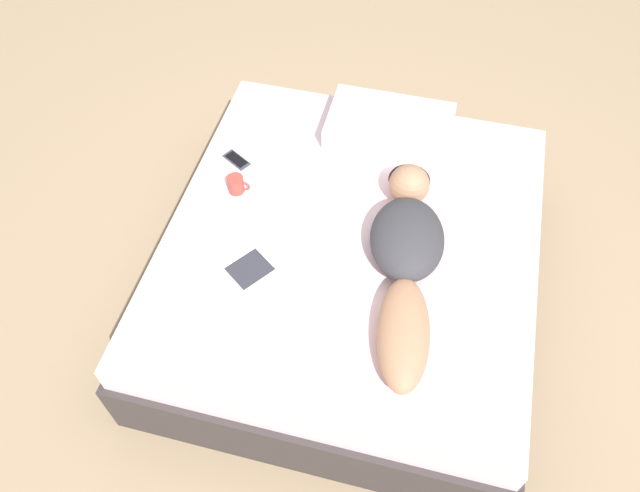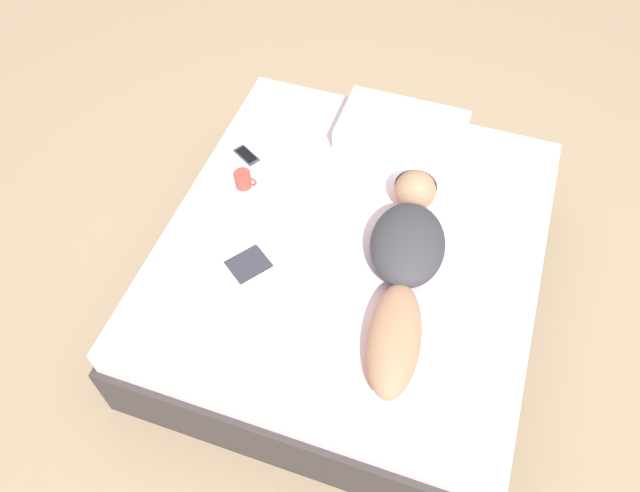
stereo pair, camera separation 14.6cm
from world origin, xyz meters
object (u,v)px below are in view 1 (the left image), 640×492
Objects in this scene: person at (407,251)px; coffee_mug at (236,184)px; cell_phone at (236,160)px; open_magazine at (235,254)px.

person is 10.51× the size of coffee_mug.
coffee_mug is 0.70× the size of cell_phone.
coffee_mug is at bearing 157.52° from person.
person reaches higher than cell_phone.
open_magazine is at bearing -72.57° from coffee_mug.
open_magazine is 0.42m from coffee_mug.
open_magazine is at bearing -131.29° from cell_phone.
person is 0.96m from coffee_mug.
person is at bearing -83.66° from cell_phone.
open_magazine and cell_phone have the same top height.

